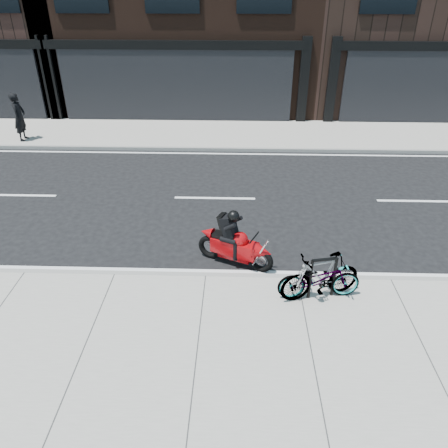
{
  "coord_description": "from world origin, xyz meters",
  "views": [
    {
      "loc": [
        0.65,
        -9.61,
        5.89
      ],
      "look_at": [
        0.37,
        -1.06,
        0.9
      ],
      "focal_mm": 35.0,
      "sensor_mm": 36.0,
      "label": 1
    }
  ],
  "objects_px": {
    "bike_rack": "(323,274)",
    "pedestrian": "(19,117)",
    "bicycle_front": "(319,279)",
    "bicycle_rear": "(320,276)",
    "motorcycle": "(238,244)"
  },
  "relations": [
    {
      "from": "bicycle_front",
      "to": "bicycle_rear",
      "type": "bearing_deg",
      "value": -96.36
    },
    {
      "from": "bicycle_rear",
      "to": "motorcycle",
      "type": "bearing_deg",
      "value": -143.84
    },
    {
      "from": "motorcycle",
      "to": "pedestrian",
      "type": "bearing_deg",
      "value": 160.41
    },
    {
      "from": "bicycle_rear",
      "to": "pedestrian",
      "type": "height_order",
      "value": "pedestrian"
    },
    {
      "from": "motorcycle",
      "to": "bicycle_front",
      "type": "bearing_deg",
      "value": -13.35
    },
    {
      "from": "bicycle_front",
      "to": "motorcycle",
      "type": "distance_m",
      "value": 2.03
    },
    {
      "from": "bike_rack",
      "to": "bicycle_rear",
      "type": "bearing_deg",
      "value": 180.0
    },
    {
      "from": "bicycle_rear",
      "to": "pedestrian",
      "type": "distance_m",
      "value": 13.63
    },
    {
      "from": "motorcycle",
      "to": "pedestrian",
      "type": "height_order",
      "value": "pedestrian"
    },
    {
      "from": "bicycle_rear",
      "to": "pedestrian",
      "type": "bearing_deg",
      "value": -149.48
    },
    {
      "from": "bicycle_front",
      "to": "bicycle_rear",
      "type": "relative_size",
      "value": 0.99
    },
    {
      "from": "bike_rack",
      "to": "pedestrian",
      "type": "xyz_separation_m",
      "value": [
        -10.09,
        9.19,
        0.35
      ]
    },
    {
      "from": "motorcycle",
      "to": "bicycle_rear",
      "type": "bearing_deg",
      "value": -12.96
    },
    {
      "from": "bike_rack",
      "to": "pedestrian",
      "type": "relative_size",
      "value": 0.52
    },
    {
      "from": "bike_rack",
      "to": "motorcycle",
      "type": "height_order",
      "value": "motorcycle"
    }
  ]
}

